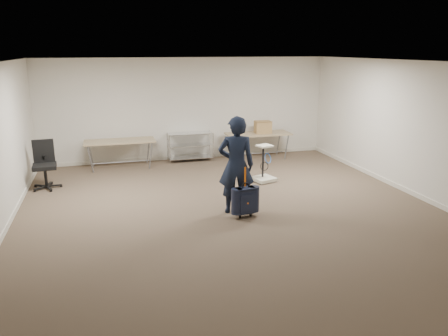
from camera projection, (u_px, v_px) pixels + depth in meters
name	position (u px, v px, depth m)	size (l,w,h in m)	color
ground	(233.00, 214.00, 8.29)	(9.00, 9.00, 0.00)	#453529
room_shell	(215.00, 189.00, 9.56)	(8.00, 9.00, 9.00)	silver
folding_table_left	(120.00, 142.00, 11.29)	(1.80, 0.75, 0.73)	#9A885E
folding_table_right	(258.00, 135.00, 12.26)	(1.80, 0.75, 0.73)	#9A885E
wire_shelf	(190.00, 145.00, 12.07)	(1.22, 0.47, 0.80)	silver
person	(236.00, 165.00, 8.13)	(0.68, 0.44, 1.86)	black
suitcase	(245.00, 200.00, 8.04)	(0.37, 0.25, 0.96)	black
office_chair	(46.00, 174.00, 9.74)	(0.65, 0.65, 1.07)	black
equipment_cart	(264.00, 172.00, 10.25)	(0.59, 0.59, 0.87)	beige
cardboard_box	(263.00, 127.00, 12.26)	(0.45, 0.33, 0.33)	#9E7349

